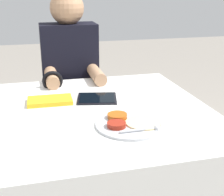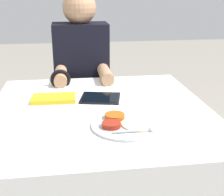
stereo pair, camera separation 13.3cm
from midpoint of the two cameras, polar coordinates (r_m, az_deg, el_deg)
dining_table at (r=1.54m, az=0.56°, el=-14.33°), size 0.96×0.99×0.71m
thali_tray at (r=1.21m, az=5.66°, el=-4.85°), size 0.27×0.27×0.03m
red_notebook at (r=1.48m, az=-8.10°, el=-0.18°), size 0.21×0.12×0.02m
tablet_device at (r=1.49m, az=0.41°, el=-0.03°), size 0.21×0.20×0.01m
person_diner at (r=2.02m, az=-3.61°, el=1.16°), size 0.35×0.45×1.20m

